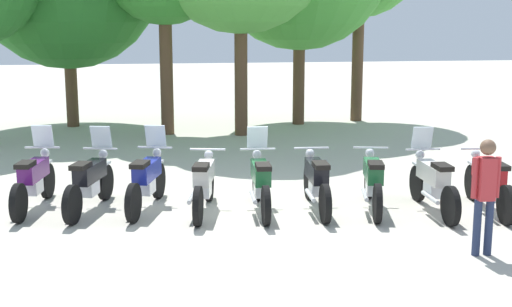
{
  "coord_description": "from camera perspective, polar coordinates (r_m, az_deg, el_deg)",
  "views": [
    {
      "loc": [
        -1.82,
        -11.22,
        3.21
      ],
      "look_at": [
        0.0,
        0.5,
        0.9
      ],
      "focal_mm": 48.67,
      "sensor_mm": 36.0,
      "label": 1
    }
  ],
  "objects": [
    {
      "name": "motorcycle_8",
      "position": [
        12.33,
        18.58,
        -2.24
      ],
      "size": [
        0.65,
        2.19,
        0.99
      ],
      "rotation": [
        0.0,
        0.0,
        1.45
      ],
      "color": "black",
      "rests_on": "ground_plane"
    },
    {
      "name": "motorcycle_0",
      "position": [
        12.42,
        -17.79,
        -2.04
      ],
      "size": [
        0.69,
        2.18,
        1.37
      ],
      "rotation": [
        0.0,
        0.0,
        1.42
      ],
      "color": "black",
      "rests_on": "ground_plane"
    },
    {
      "name": "person_0",
      "position": [
        9.92,
        18.33,
        -2.78
      ],
      "size": [
        0.4,
        0.22,
        1.62
      ],
      "rotation": [
        0.0,
        0.0,
        4.69
      ],
      "color": "#232D4C",
      "rests_on": "ground_plane"
    },
    {
      "name": "ground_plane",
      "position": [
        11.81,
        0.37,
        -4.75
      ],
      "size": [
        80.0,
        80.0,
        0.0
      ],
      "primitive_type": "plane",
      "color": "#BCB7A8"
    },
    {
      "name": "motorcycle_4",
      "position": [
        11.67,
        0.38,
        -2.31
      ],
      "size": [
        0.62,
        2.19,
        1.37
      ],
      "rotation": [
        0.0,
        0.0,
        1.51
      ],
      "color": "black",
      "rests_on": "ground_plane"
    },
    {
      "name": "motorcycle_6",
      "position": [
        11.96,
        9.58,
        -2.22
      ],
      "size": [
        0.77,
        2.16,
        0.99
      ],
      "rotation": [
        0.0,
        0.0,
        1.35
      ],
      "color": "black",
      "rests_on": "ground_plane"
    },
    {
      "name": "motorcycle_2",
      "position": [
        11.98,
        -8.96,
        -2.11
      ],
      "size": [
        0.83,
        2.13,
        1.37
      ],
      "rotation": [
        0.0,
        0.0,
        1.29
      ],
      "color": "black",
      "rests_on": "ground_plane"
    },
    {
      "name": "motorcycle_5",
      "position": [
        11.81,
        4.98,
        -2.27
      ],
      "size": [
        0.62,
        2.19,
        0.99
      ],
      "rotation": [
        0.0,
        0.0,
        1.51
      ],
      "color": "black",
      "rests_on": "ground_plane"
    },
    {
      "name": "motorcycle_3",
      "position": [
        11.67,
        -4.3,
        -2.43
      ],
      "size": [
        0.75,
        2.17,
        0.99
      ],
      "rotation": [
        0.0,
        0.0,
        1.37
      ],
      "color": "black",
      "rests_on": "ground_plane"
    },
    {
      "name": "motorcycle_1",
      "position": [
        12.05,
        -13.48,
        -2.2
      ],
      "size": [
        0.83,
        2.13,
        1.37
      ],
      "rotation": [
        0.0,
        0.0,
        1.29
      ],
      "color": "black",
      "rests_on": "ground_plane"
    },
    {
      "name": "motorcycle_7",
      "position": [
        12.02,
        14.32,
        -2.28
      ],
      "size": [
        0.62,
        2.19,
        1.37
      ],
      "rotation": [
        0.0,
        0.0,
        1.52
      ],
      "color": "black",
      "rests_on": "ground_plane"
    }
  ]
}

